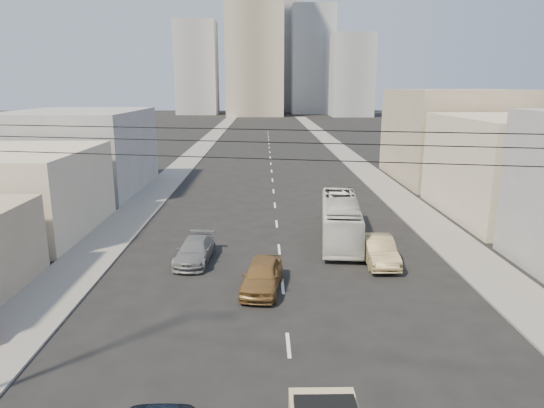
{
  "coord_description": "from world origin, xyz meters",
  "views": [
    {
      "loc": [
        -0.98,
        -9.87,
        10.29
      ],
      "look_at": [
        -0.49,
        18.09,
        3.5
      ],
      "focal_mm": 32.0,
      "sensor_mm": 36.0,
      "label": 1
    }
  ],
  "objects_px": {
    "city_bus": "(340,219)",
    "sedan_grey": "(195,251)",
    "sedan_tan": "(379,250)",
    "sedan_brown": "(262,275)"
  },
  "relations": [
    {
      "from": "city_bus",
      "to": "sedan_grey",
      "type": "distance_m",
      "value": 10.36
    },
    {
      "from": "sedan_tan",
      "to": "sedan_grey",
      "type": "xyz_separation_m",
      "value": [
        -11.0,
        0.4,
        -0.1
      ]
    },
    {
      "from": "city_bus",
      "to": "sedan_grey",
      "type": "xyz_separation_m",
      "value": [
        -9.42,
        -4.26,
        -0.75
      ]
    },
    {
      "from": "sedan_brown",
      "to": "sedan_grey",
      "type": "distance_m",
      "value": 5.88
    },
    {
      "from": "sedan_brown",
      "to": "sedan_grey",
      "type": "xyz_separation_m",
      "value": [
        -4.06,
        4.25,
        -0.1
      ]
    },
    {
      "from": "sedan_grey",
      "to": "sedan_brown",
      "type": "bearing_deg",
      "value": -42.11
    },
    {
      "from": "sedan_brown",
      "to": "city_bus",
      "type": "bearing_deg",
      "value": 65.97
    },
    {
      "from": "sedan_brown",
      "to": "sedan_grey",
      "type": "relative_size",
      "value": 0.98
    },
    {
      "from": "sedan_brown",
      "to": "sedan_grey",
      "type": "height_order",
      "value": "sedan_brown"
    },
    {
      "from": "city_bus",
      "to": "sedan_brown",
      "type": "bearing_deg",
      "value": -115.68
    }
  ]
}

